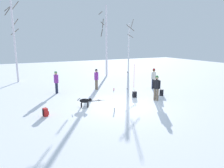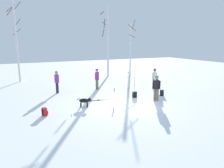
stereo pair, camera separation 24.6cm
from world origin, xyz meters
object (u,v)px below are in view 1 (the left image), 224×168
backpack_0 (161,93)px  water_bottle_0 (114,89)px  person_0 (154,77)px  person_2 (96,78)px  ski_pair_planted_0 (134,76)px  birch_tree_1 (14,40)px  birch_tree_2 (106,40)px  person_1 (157,86)px  backpack_1 (45,112)px  birch_tree_3 (129,47)px  ski_pair_lying_0 (99,100)px  ski_poles_0 (127,80)px  dog (85,101)px  backpack_2 (134,94)px  person_3 (56,81)px  water_bottle_1 (114,110)px

backpack_0 → water_bottle_0: size_ratio=2.10×
person_0 → water_bottle_0: size_ratio=8.19×
person_2 → ski_pair_planted_0: (3.27, -0.60, 0.03)m
ski_pair_planted_0 → birch_tree_1: bearing=141.9°
person_2 → birch_tree_2: (3.56, 5.76, 3.07)m
person_1 → person_2: (-2.38, 4.76, 0.00)m
backpack_1 → birch_tree_3: (11.79, 11.08, 2.98)m
ski_pair_lying_0 → ski_poles_0: 3.93m
dog → ski_pair_lying_0: bearing=36.3°
person_0 → ski_pair_lying_0: size_ratio=0.93×
person_1 → backpack_2: (-0.88, 1.29, -0.77)m
person_1 → person_2: bearing=116.5°
person_3 → water_bottle_1: person_3 is taller
dog → water_bottle_0: 4.62m
water_bottle_0 → birch_tree_1: size_ratio=0.03×
person_3 → birch_tree_1: size_ratio=0.22×
backpack_2 → backpack_1: bearing=-170.8°
person_0 → ski_pair_lying_0: (-5.49, -1.25, -0.97)m
person_2 → backpack_1: 6.56m
person_1 → birch_tree_3: 12.49m
person_2 → ski_pair_lying_0: (-1.02, -3.03, -0.97)m
ski_pair_planted_0 → water_bottle_1: 6.69m
dog → ski_pair_planted_0: 6.61m
person_1 → water_bottle_0: person_1 is taller
birch_tree_2 → person_0: bearing=-83.2°
birch_tree_2 → person_1: bearing=-96.4°
dog → ski_pair_lying_0: dog is taller
ski_poles_0 → water_bottle_1: bearing=-128.2°
backpack_1 → birch_tree_1: bearing=95.1°
person_3 → ski_pair_planted_0: (6.48, -0.80, 0.03)m
backpack_0 → backpack_2: size_ratio=1.00×
person_2 → birch_tree_3: bearing=43.1°
person_0 → person_3: (-7.68, 1.97, 0.00)m
person_0 → birch_tree_2: size_ratio=0.22×
person_3 → ski_pair_lying_0: (2.19, -3.22, -0.97)m
person_0 → ski_pair_planted_0: ski_pair_planted_0 is taller
person_2 → ski_pair_lying_0: person_2 is taller
person_1 → birch_tree_1: 14.16m
backpack_0 → person_3: bearing=148.8°
birch_tree_2 → person_2: bearing=-121.7°
person_0 → backpack_1: size_ratio=3.90×
person_1 → backpack_1: (-7.11, 0.28, -0.77)m
ski_pair_planted_0 → birch_tree_1: 11.82m
water_bottle_1 → birch_tree_3: bearing=55.9°
person_2 → birch_tree_1: birch_tree_1 is taller
person_1 → person_3: 7.47m
birch_tree_1 → ski_pair_planted_0: bearing=-38.1°
backpack_2 → water_bottle_0: (-0.38, 2.49, -0.12)m
water_bottle_1 → person_3: bearing=109.6°
birch_tree_3 → dog: bearing=-131.6°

